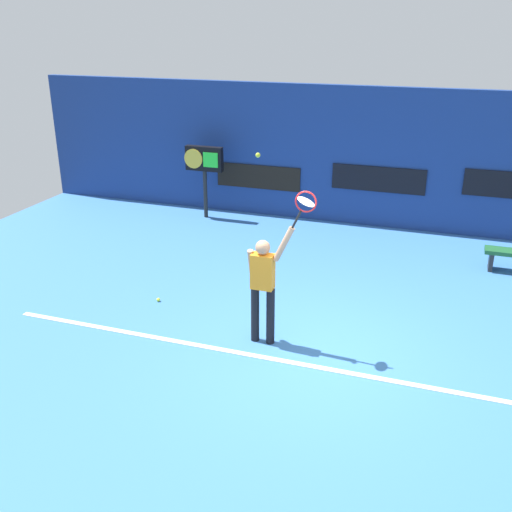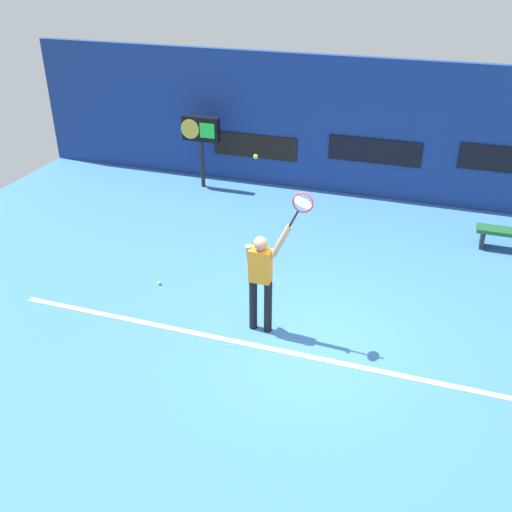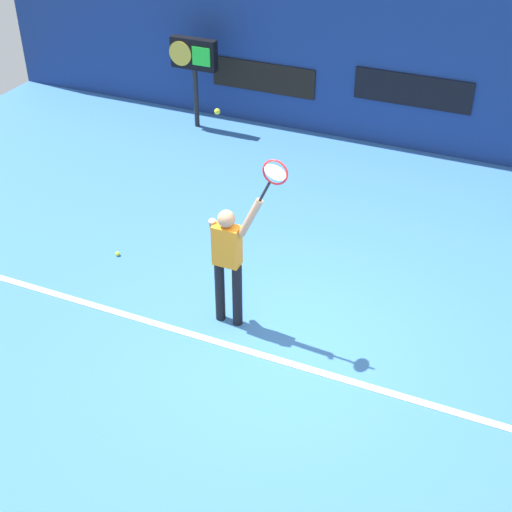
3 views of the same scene
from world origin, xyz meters
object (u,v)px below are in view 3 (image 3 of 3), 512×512
(tennis_racket, at_px, (274,175))
(tennis_ball, at_px, (217,111))
(scoreboard_clock, at_px, (194,58))
(tennis_player, at_px, (228,258))
(spare_ball, at_px, (118,254))

(tennis_racket, relative_size, tennis_ball, 9.11)
(tennis_ball, distance_m, scoreboard_clock, 6.51)
(tennis_player, xyz_separation_m, tennis_racket, (0.61, -0.00, 1.30))
(tennis_ball, relative_size, scoreboard_clock, 0.04)
(tennis_player, bearing_deg, scoreboard_clock, 121.56)
(tennis_racket, height_order, tennis_ball, tennis_ball)
(tennis_player, relative_size, tennis_racket, 3.16)
(tennis_racket, distance_m, scoreboard_clock, 6.78)
(tennis_player, bearing_deg, spare_ball, 162.09)
(tennis_ball, bearing_deg, scoreboard_clock, 120.89)
(tennis_racket, bearing_deg, tennis_player, 179.60)
(scoreboard_clock, bearing_deg, spare_ball, -76.57)
(tennis_player, distance_m, spare_ball, 2.52)
(spare_ball, bearing_deg, tennis_racket, -14.31)
(tennis_racket, bearing_deg, spare_ball, 165.69)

